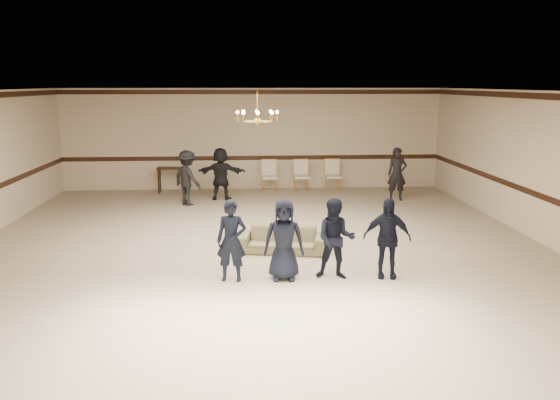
{
  "coord_description": "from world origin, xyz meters",
  "views": [
    {
      "loc": [
        -0.31,
        -11.24,
        3.36
      ],
      "look_at": [
        0.38,
        -0.5,
        1.15
      ],
      "focal_mm": 36.71,
      "sensor_mm": 36.0,
      "label": 1
    }
  ],
  "objects_px": {
    "settee": "(282,239)",
    "console_table": "(173,180)",
    "banquet_chair_left": "(269,177)",
    "boy_c": "(336,239)",
    "boy_a": "(231,241)",
    "banquet_chair_right": "(333,176)",
    "boy_d": "(387,238)",
    "chandelier": "(257,106)",
    "adult_left": "(187,178)",
    "adult_right": "(397,174)",
    "boy_b": "(284,240)",
    "banquet_chair_mid": "(301,176)",
    "adult_mid": "(221,174)"
  },
  "relations": [
    {
      "from": "adult_left",
      "to": "banquet_chair_right",
      "type": "height_order",
      "value": "adult_left"
    },
    {
      "from": "adult_mid",
      "to": "boy_c",
      "type": "bearing_deg",
      "value": 116.22
    },
    {
      "from": "banquet_chair_right",
      "to": "banquet_chair_left",
      "type": "bearing_deg",
      "value": -179.31
    },
    {
      "from": "boy_a",
      "to": "banquet_chair_mid",
      "type": "xyz_separation_m",
      "value": [
        2.02,
        8.07,
        -0.21
      ]
    },
    {
      "from": "adult_left",
      "to": "boy_d",
      "type": "bearing_deg",
      "value": 168.06
    },
    {
      "from": "adult_left",
      "to": "adult_right",
      "type": "height_order",
      "value": "same"
    },
    {
      "from": "banquet_chair_right",
      "to": "boy_a",
      "type": "bearing_deg",
      "value": -109.85
    },
    {
      "from": "chandelier",
      "to": "adult_right",
      "type": "height_order",
      "value": "chandelier"
    },
    {
      "from": "boy_b",
      "to": "console_table",
      "type": "xyz_separation_m",
      "value": [
        -2.88,
        8.27,
        -0.31
      ]
    },
    {
      "from": "boy_b",
      "to": "adult_left",
      "type": "distance_m",
      "value": 6.72
    },
    {
      "from": "adult_left",
      "to": "adult_mid",
      "type": "distance_m",
      "value": 1.14
    },
    {
      "from": "boy_c",
      "to": "boy_d",
      "type": "relative_size",
      "value": 1.0
    },
    {
      "from": "chandelier",
      "to": "console_table",
      "type": "bearing_deg",
      "value": 114.54
    },
    {
      "from": "boy_c",
      "to": "banquet_chair_mid",
      "type": "bearing_deg",
      "value": 99.33
    },
    {
      "from": "chandelier",
      "to": "boy_d",
      "type": "xyz_separation_m",
      "value": [
        2.17,
        -2.77,
        -2.17
      ]
    },
    {
      "from": "boy_a",
      "to": "boy_d",
      "type": "relative_size",
      "value": 1.0
    },
    {
      "from": "adult_right",
      "to": "console_table",
      "type": "distance_m",
      "value": 6.85
    },
    {
      "from": "boy_a",
      "to": "boy_b",
      "type": "relative_size",
      "value": 1.0
    },
    {
      "from": "boy_c",
      "to": "banquet_chair_right",
      "type": "xyz_separation_m",
      "value": [
        1.22,
        8.07,
        -0.21
      ]
    },
    {
      "from": "adult_left",
      "to": "settee",
      "type": "bearing_deg",
      "value": 161.88
    },
    {
      "from": "settee",
      "to": "console_table",
      "type": "height_order",
      "value": "console_table"
    },
    {
      "from": "console_table",
      "to": "chandelier",
      "type": "bearing_deg",
      "value": -60.9
    },
    {
      "from": "boy_a",
      "to": "adult_mid",
      "type": "xyz_separation_m",
      "value": [
        -0.43,
        7.04,
        0.06
      ]
    },
    {
      "from": "adult_left",
      "to": "banquet_chair_left",
      "type": "distance_m",
      "value": 2.94
    },
    {
      "from": "boy_c",
      "to": "banquet_chair_left",
      "type": "relative_size",
      "value": 1.43
    },
    {
      "from": "chandelier",
      "to": "boy_b",
      "type": "relative_size",
      "value": 0.66
    },
    {
      "from": "boy_a",
      "to": "settee",
      "type": "distance_m",
      "value": 1.97
    },
    {
      "from": "boy_a",
      "to": "banquet_chair_right",
      "type": "xyz_separation_m",
      "value": [
        3.02,
        8.07,
        -0.21
      ]
    },
    {
      "from": "banquet_chair_right",
      "to": "adult_right",
      "type": "bearing_deg",
      "value": -40.38
    },
    {
      "from": "adult_mid",
      "to": "banquet_chair_right",
      "type": "xyz_separation_m",
      "value": [
        3.46,
        1.03,
        -0.27
      ]
    },
    {
      "from": "boy_b",
      "to": "settee",
      "type": "xyz_separation_m",
      "value": [
        0.08,
        1.65,
        -0.45
      ]
    },
    {
      "from": "boy_b",
      "to": "boy_d",
      "type": "distance_m",
      "value": 1.8
    },
    {
      "from": "boy_c",
      "to": "boy_b",
      "type": "bearing_deg",
      "value": -169.09
    },
    {
      "from": "boy_a",
      "to": "banquet_chair_left",
      "type": "height_order",
      "value": "boy_a"
    },
    {
      "from": "adult_right",
      "to": "banquet_chair_mid",
      "type": "bearing_deg",
      "value": 156.19
    },
    {
      "from": "console_table",
      "to": "banquet_chair_left",
      "type": "bearing_deg",
      "value": 0.75
    },
    {
      "from": "chandelier",
      "to": "boy_c",
      "type": "xyz_separation_m",
      "value": [
        1.27,
        -2.77,
        -2.17
      ]
    },
    {
      "from": "adult_left",
      "to": "banquet_chair_mid",
      "type": "xyz_separation_m",
      "value": [
        3.36,
        1.73,
        -0.27
      ]
    },
    {
      "from": "settee",
      "to": "banquet_chair_left",
      "type": "xyz_separation_m",
      "value": [
        0.04,
        6.42,
        0.24
      ]
    },
    {
      "from": "chandelier",
      "to": "adult_right",
      "type": "relative_size",
      "value": 0.61
    },
    {
      "from": "boy_d",
      "to": "banquet_chair_left",
      "type": "distance_m",
      "value": 8.24
    },
    {
      "from": "boy_b",
      "to": "boy_c",
      "type": "xyz_separation_m",
      "value": [
        0.9,
        0.0,
        0.0
      ]
    },
    {
      "from": "boy_a",
      "to": "banquet_chair_left",
      "type": "bearing_deg",
      "value": 90.31
    },
    {
      "from": "boy_b",
      "to": "console_table",
      "type": "bearing_deg",
      "value": 112.86
    },
    {
      "from": "boy_d",
      "to": "settee",
      "type": "xyz_separation_m",
      "value": [
        -1.72,
        1.65,
        -0.45
      ]
    },
    {
      "from": "chandelier",
      "to": "console_table",
      "type": "relative_size",
      "value": 1.0
    },
    {
      "from": "boy_b",
      "to": "boy_d",
      "type": "bearing_deg",
      "value": 3.67
    },
    {
      "from": "boy_d",
      "to": "console_table",
      "type": "relative_size",
      "value": 1.51
    },
    {
      "from": "boy_d",
      "to": "boy_c",
      "type": "bearing_deg",
      "value": -171.99
    },
    {
      "from": "boy_d",
      "to": "banquet_chair_left",
      "type": "xyz_separation_m",
      "value": [
        -1.68,
        8.07,
        -0.21
      ]
    }
  ]
}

